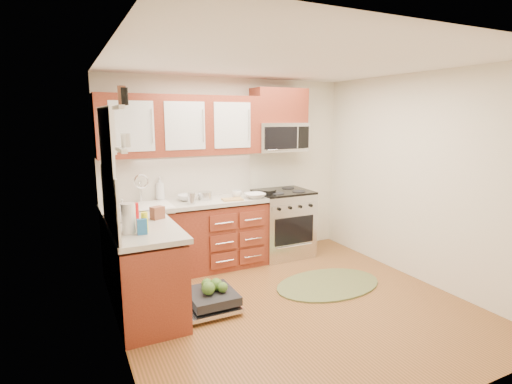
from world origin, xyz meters
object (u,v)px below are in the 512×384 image
upper_cabinets (181,126)px  cutting_board (233,199)px  skillet (267,191)px  bowl_b (187,198)px  range (283,223)px  cup (237,194)px  microwave (279,137)px  bowl_a (255,196)px  paper_towel_roll (129,218)px  sink (145,216)px  rug (328,284)px  dishwasher (208,301)px  stock_pot (205,196)px

upper_cabinets → cutting_board: upper_cabinets is taller
skillet → bowl_b: size_ratio=1.04×
range → cup: size_ratio=7.43×
microwave → cutting_board: 1.18m
microwave → bowl_b: (-1.38, -0.06, -0.74)m
bowl_a → paper_towel_roll: bearing=-151.9°
sink → cup: bearing=-2.4°
rug → upper_cabinets: bearing=135.9°
rug → paper_towel_roll: paper_towel_roll is taller
dishwasher → stock_pot: bearing=71.5°
dishwasher → cutting_board: bearing=54.3°
upper_cabinets → cup: size_ratio=16.03×
rug → bowl_a: size_ratio=5.03×
sink → cutting_board: cutting_board is taller
range → microwave: microwave is taller
stock_pot → upper_cabinets: bearing=150.4°
skillet → bowl_b: 1.10m
upper_cabinets → stock_pot: size_ratio=11.54×
upper_cabinets → rug: upper_cabinets is taller
skillet → cup: cup is taller
range → dishwasher: (-1.54, -1.13, -0.38)m
cutting_board → cup: 0.16m
sink → paper_towel_roll: (-0.35, -1.10, 0.27)m
bowl_a → stock_pot: bearing=163.6°
upper_cabinets → cutting_board: 1.14m
upper_cabinets → stock_pot: upper_cabinets is taller
bowl_b → dishwasher: bearing=-97.7°
dishwasher → bowl_b: (0.16, 1.19, 0.86)m
stock_pot → bowl_a: 0.66m
range → skillet: skillet is taller
paper_towel_roll → bowl_b: 1.48m
stock_pot → range: bearing=-0.3°
sink → stock_pot: stock_pot is taller
sink → bowl_a: size_ratio=2.34×
cutting_board → microwave: bearing=18.6°
microwave → stock_pot: 1.37m
bowl_a → skillet: bearing=28.9°
bowl_b → rug: bearing=-42.8°
sink → cup: cup is taller
range → cup: bearing=-175.4°
range → cutting_board: (-0.85, -0.16, 0.46)m
stock_pot → cutting_board: bearing=-28.5°
dishwasher → stock_pot: 1.49m
bowl_b → cup: bearing=-10.6°
bowl_a → bowl_b: bearing=164.2°
upper_cabinets → bowl_b: bearing=-72.7°
microwave → stock_pot: bearing=-174.4°
cutting_board → sink: bearing=171.9°
sink → cup: (1.19, -0.05, 0.18)m
skillet → bowl_a: skillet is taller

